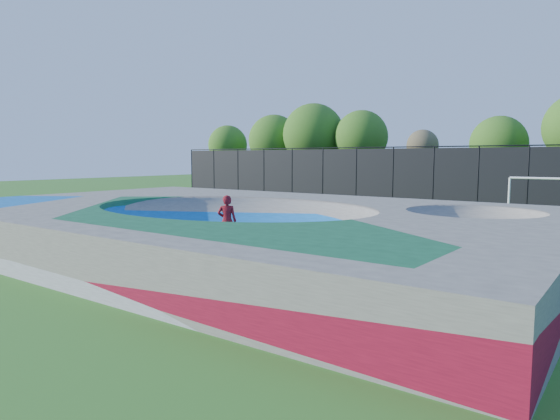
# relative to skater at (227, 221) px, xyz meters

# --- Properties ---
(ground) EXTENTS (120.00, 120.00, 0.00)m
(ground) POSITION_rel_skater_xyz_m (0.17, 0.08, -0.95)
(ground) COLOR #29631B
(ground) RESTS_ON ground
(skate_deck) EXTENTS (22.00, 14.00, 1.50)m
(skate_deck) POSITION_rel_skater_xyz_m (0.17, 0.08, -0.20)
(skate_deck) COLOR gray
(skate_deck) RESTS_ON ground
(skater) EXTENTS (0.83, 0.76, 1.90)m
(skater) POSITION_rel_skater_xyz_m (0.00, 0.00, 0.00)
(skater) COLOR red
(skater) RESTS_ON ground
(skateboard) EXTENTS (0.78, 0.58, 0.05)m
(skateboard) POSITION_rel_skater_xyz_m (-0.00, 0.00, -0.92)
(skateboard) COLOR black
(skateboard) RESTS_ON ground
(soccer_goal) EXTENTS (3.22, 0.12, 2.12)m
(soccer_goal) POSITION_rel_skater_xyz_m (7.21, 18.45, 0.53)
(soccer_goal) COLOR white
(soccer_goal) RESTS_ON ground
(fence) EXTENTS (48.09, 0.09, 4.04)m
(fence) POSITION_rel_skater_xyz_m (0.17, 21.08, 1.15)
(fence) COLOR black
(fence) RESTS_ON ground
(treeline) EXTENTS (52.64, 6.52, 8.24)m
(treeline) POSITION_rel_skater_xyz_m (-0.86, 26.19, 3.90)
(treeline) COLOR #4B3925
(treeline) RESTS_ON ground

